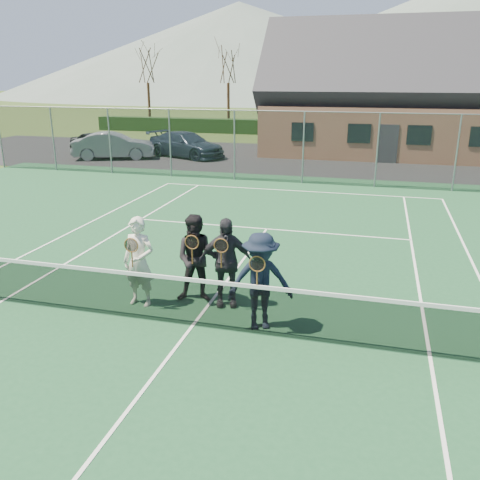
{
  "coord_description": "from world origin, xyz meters",
  "views": [
    {
      "loc": [
        3.02,
        -7.85,
        4.39
      ],
      "look_at": [
        0.49,
        1.5,
        1.25
      ],
      "focal_mm": 38.0,
      "sensor_mm": 36.0,
      "label": 1
    }
  ],
  "objects_px": {
    "player_b": "(197,259)",
    "player_d": "(260,281)",
    "clubhouse": "(401,83)",
    "player_c": "(225,262)",
    "car_a": "(98,143)",
    "car_c": "(186,145)",
    "car_b": "(114,146)",
    "player_a": "(139,262)",
    "tennis_net": "(192,300)"
  },
  "relations": [
    {
      "from": "car_a",
      "to": "car_c",
      "type": "relative_size",
      "value": 0.79
    },
    {
      "from": "tennis_net",
      "to": "clubhouse",
      "type": "distance_m",
      "value": 24.57
    },
    {
      "from": "car_a",
      "to": "player_d",
      "type": "bearing_deg",
      "value": -123.01
    },
    {
      "from": "player_c",
      "to": "player_d",
      "type": "xyz_separation_m",
      "value": [
        0.88,
        -0.77,
        -0.0
      ]
    },
    {
      "from": "clubhouse",
      "to": "car_b",
      "type": "bearing_deg",
      "value": -156.67
    },
    {
      "from": "car_a",
      "to": "player_c",
      "type": "height_order",
      "value": "player_c"
    },
    {
      "from": "player_c",
      "to": "car_c",
      "type": "bearing_deg",
      "value": 113.16
    },
    {
      "from": "car_b",
      "to": "clubhouse",
      "type": "height_order",
      "value": "clubhouse"
    },
    {
      "from": "clubhouse",
      "to": "player_c",
      "type": "xyz_separation_m",
      "value": [
        -3.68,
        -22.95,
        -3.07
      ]
    },
    {
      "from": "car_a",
      "to": "car_b",
      "type": "xyz_separation_m",
      "value": [
        1.7,
        -1.3,
        0.07
      ]
    },
    {
      "from": "player_b",
      "to": "car_c",
      "type": "bearing_deg",
      "value": 111.59
    },
    {
      "from": "tennis_net",
      "to": "player_d",
      "type": "bearing_deg",
      "value": 12.87
    },
    {
      "from": "car_a",
      "to": "player_d",
      "type": "distance_m",
      "value": 23.2
    },
    {
      "from": "car_a",
      "to": "clubhouse",
      "type": "xyz_separation_m",
      "value": [
        16.74,
        5.18,
        3.34
      ]
    },
    {
      "from": "player_a",
      "to": "clubhouse",
      "type": "bearing_deg",
      "value": 77.18
    },
    {
      "from": "car_a",
      "to": "clubhouse",
      "type": "height_order",
      "value": "clubhouse"
    },
    {
      "from": "car_c",
      "to": "player_d",
      "type": "relative_size",
      "value": 2.67
    },
    {
      "from": "clubhouse",
      "to": "player_a",
      "type": "height_order",
      "value": "clubhouse"
    },
    {
      "from": "car_a",
      "to": "player_a",
      "type": "bearing_deg",
      "value": -127.83
    },
    {
      "from": "car_b",
      "to": "clubhouse",
      "type": "distance_m",
      "value": 16.7
    },
    {
      "from": "car_a",
      "to": "car_c",
      "type": "distance_m",
      "value": 5.31
    },
    {
      "from": "clubhouse",
      "to": "player_c",
      "type": "height_order",
      "value": "clubhouse"
    },
    {
      "from": "car_b",
      "to": "player_c",
      "type": "bearing_deg",
      "value": -166.54
    },
    {
      "from": "player_a",
      "to": "player_b",
      "type": "bearing_deg",
      "value": 24.56
    },
    {
      "from": "clubhouse",
      "to": "player_c",
      "type": "relative_size",
      "value": 8.67
    },
    {
      "from": "clubhouse",
      "to": "player_b",
      "type": "distance_m",
      "value": 23.5
    },
    {
      "from": "player_a",
      "to": "player_d",
      "type": "xyz_separation_m",
      "value": [
        2.52,
        -0.35,
        -0.0
      ]
    },
    {
      "from": "car_b",
      "to": "player_d",
      "type": "bearing_deg",
      "value": -165.77
    },
    {
      "from": "player_d",
      "to": "player_b",
      "type": "bearing_deg",
      "value": 150.95
    },
    {
      "from": "player_b",
      "to": "player_d",
      "type": "bearing_deg",
      "value": -29.05
    },
    {
      "from": "car_b",
      "to": "player_a",
      "type": "height_order",
      "value": "player_a"
    },
    {
      "from": "car_c",
      "to": "clubhouse",
      "type": "distance_m",
      "value": 12.84
    },
    {
      "from": "tennis_net",
      "to": "player_b",
      "type": "height_order",
      "value": "player_b"
    },
    {
      "from": "car_b",
      "to": "player_c",
      "type": "xyz_separation_m",
      "value": [
        11.36,
        -16.46,
        0.2
      ]
    },
    {
      "from": "car_c",
      "to": "player_a",
      "type": "distance_m",
      "value": 19.56
    },
    {
      "from": "player_c",
      "to": "player_d",
      "type": "relative_size",
      "value": 1.0
    },
    {
      "from": "player_b",
      "to": "player_d",
      "type": "distance_m",
      "value": 1.69
    },
    {
      "from": "car_c",
      "to": "player_c",
      "type": "relative_size",
      "value": 2.67
    },
    {
      "from": "player_c",
      "to": "player_d",
      "type": "bearing_deg",
      "value": -41.32
    },
    {
      "from": "clubhouse",
      "to": "player_b",
      "type": "bearing_deg",
      "value": -100.59
    },
    {
      "from": "player_b",
      "to": "player_d",
      "type": "relative_size",
      "value": 1.0
    },
    {
      "from": "clubhouse",
      "to": "player_c",
      "type": "bearing_deg",
      "value": -99.11
    },
    {
      "from": "car_a",
      "to": "clubhouse",
      "type": "relative_size",
      "value": 0.24
    },
    {
      "from": "car_c",
      "to": "player_c",
      "type": "bearing_deg",
      "value": -133.92
    },
    {
      "from": "tennis_net",
      "to": "car_c",
      "type": "bearing_deg",
      "value": 111.19
    },
    {
      "from": "clubhouse",
      "to": "player_d",
      "type": "height_order",
      "value": "clubhouse"
    },
    {
      "from": "player_b",
      "to": "player_c",
      "type": "height_order",
      "value": "same"
    },
    {
      "from": "car_a",
      "to": "player_b",
      "type": "distance_m",
      "value": 21.66
    },
    {
      "from": "car_b",
      "to": "player_a",
      "type": "distance_m",
      "value": 19.49
    },
    {
      "from": "car_a",
      "to": "player_a",
      "type": "height_order",
      "value": "player_a"
    }
  ]
}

